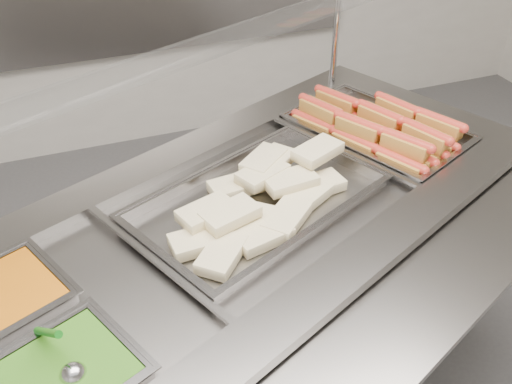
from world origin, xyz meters
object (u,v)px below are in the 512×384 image
object	(u,v)px
steam_counter	(245,318)
pan_hotdogs	(376,138)
pan_wraps	(259,205)
serving_spoon	(69,367)
sneeze_guard	(183,58)

from	to	relation	value
steam_counter	pan_hotdogs	world-z (taller)	pan_hotdogs
steam_counter	pan_wraps	size ratio (longest dim) A/B	2.62
pan_hotdogs	serving_spoon	bearing A→B (deg)	-149.07
pan_hotdogs	serving_spoon	size ratio (longest dim) A/B	3.83
serving_spoon	pan_hotdogs	bearing A→B (deg)	30.93
pan_wraps	steam_counter	bearing A→B (deg)	-155.96
serving_spoon	pan_wraps	bearing A→B (deg)	36.56
sneeze_guard	pan_hotdogs	distance (m)	0.80
sneeze_guard	pan_hotdogs	xyz separation A→B (m)	(0.68, 0.06, -0.42)
sneeze_guard	pan_wraps	xyz separation A→B (m)	(0.15, -0.18, -0.40)
pan_wraps	serving_spoon	xyz separation A→B (m)	(-0.57, -0.42, 0.04)
pan_hotdogs	steam_counter	bearing A→B (deg)	-155.96
serving_spoon	sneeze_guard	bearing A→B (deg)	54.97
steam_counter	pan_wraps	xyz separation A→B (m)	(0.06, 0.03, 0.43)
steam_counter	pan_hotdogs	distance (m)	0.77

